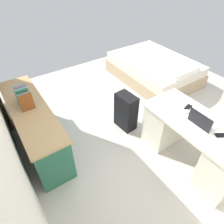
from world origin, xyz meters
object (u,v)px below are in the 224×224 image
cell_phone_near_laptop (221,135)px  desk (192,141)px  cell_phone_by_mouse (188,107)px  laptop (202,122)px  computer_mouse (187,111)px  suitcase_black (126,112)px  credenza (35,126)px  bed (154,69)px  figurine_small (18,88)px

cell_phone_near_laptop → desk: bearing=35.9°
cell_phone_near_laptop → cell_phone_by_mouse: bearing=19.8°
laptop → computer_mouse: (0.26, -0.04, -0.03)m
suitcase_black → desk: bearing=-167.7°
desk → credenza: desk is taller
laptop → cell_phone_by_mouse: laptop is taller
desk → suitcase_black: (1.07, 0.32, -0.06)m
computer_mouse → cell_phone_near_laptop: computer_mouse is taller
credenza → bed: (0.46, -2.86, -0.12)m
desk → laptop: 0.40m
suitcase_black → cell_phone_near_laptop: size_ratio=4.68×
credenza → cell_phone_by_mouse: cell_phone_by_mouse is taller
computer_mouse → cell_phone_by_mouse: (0.06, -0.10, -0.01)m
computer_mouse → desk: bearing=173.8°
credenza → suitcase_black: credenza is taller
desk → cell_phone_by_mouse: bearing=-24.4°
suitcase_black → cell_phone_near_laptop: cell_phone_near_laptop is taller
desk → credenza: 2.26m
desk → suitcase_black: desk is taller
suitcase_black → laptop: 1.23m
credenza → cell_phone_near_laptop: size_ratio=13.24×
cell_phone_by_mouse → figurine_small: 2.49m
laptop → bed: bearing=-30.7°
figurine_small → cell_phone_near_laptop: bearing=-142.8°
desk → figurine_small: (1.98, 1.69, 0.40)m
desk → suitcase_black: 1.12m
credenza → cell_phone_by_mouse: size_ratio=13.24×
cell_phone_by_mouse → desk: bearing=141.7°
desk → cell_phone_near_laptop: cell_phone_near_laptop is taller
credenza → figurine_small: 0.63m
credenza → computer_mouse: bearing=-126.8°
credenza → cell_phone_by_mouse: 2.22m
desk → bed: desk is taller
laptop → cell_phone_by_mouse: size_ratio=2.29×
bed → suitcase_black: size_ratio=2.99×
credenza → laptop: (-1.54, -1.67, 0.41)m
credenza → cell_phone_near_laptop: cell_phone_near_laptop is taller
laptop → desk: bearing=-28.0°
suitcase_black → figurine_small: 1.71m
desk → credenza: bearing=48.1°
credenza → figurine_small: size_ratio=16.36×
computer_mouse → cell_phone_by_mouse: bearing=-61.1°
bed → cell_phone_near_laptop: 2.57m
bed → figurine_small: (0.01, 2.86, 0.54)m
cell_phone_near_laptop → bed: bearing=2.7°
cell_phone_by_mouse → credenza: bearing=42.0°
suitcase_black → laptop: bearing=-169.0°
bed → suitcase_black: bearing=121.2°
suitcase_black → figurine_small: bearing=51.4°
bed → laptop: (-2.01, 1.19, 0.53)m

